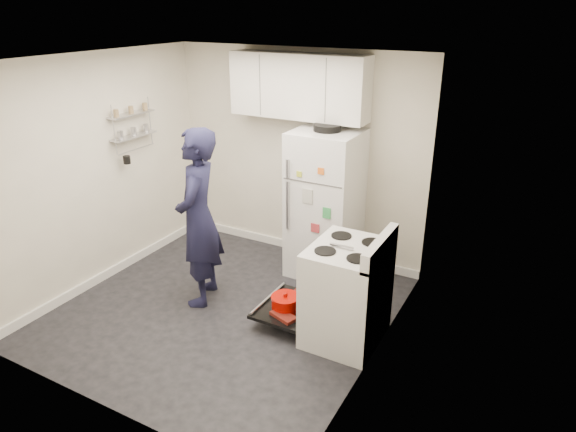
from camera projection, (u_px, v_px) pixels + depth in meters
The scene contains 7 objects.
room at pixel (219, 199), 4.91m from camera, with size 3.21×3.21×2.51m.
electric_range at pixel (345, 294), 4.72m from camera, with size 0.66×0.76×1.10m.
open_oven_door at pixel (288, 305), 5.07m from camera, with size 0.55×0.70×0.22m.
refrigerator at pixel (325, 204), 5.78m from camera, with size 0.72×0.74×1.75m.
upper_cabinets at pixel (299, 86), 5.64m from camera, with size 1.60×0.33×0.70m, color silver.
wall_shelf_rack at pixel (132, 125), 5.76m from camera, with size 0.14×0.60×0.61m.
person at pixel (198, 218), 5.18m from camera, with size 0.68×0.45×1.86m, color black.
Camera 1 is at (2.75, -3.69, 2.95)m, focal length 32.00 mm.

